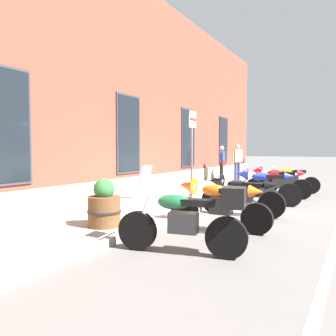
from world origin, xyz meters
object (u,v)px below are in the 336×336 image
object	(u,v)px
motorcycle_black_sport	(238,193)
parking_sign	(192,144)
motorcycle_orange_sport	(215,201)
motorcycle_blue_sport	(262,185)
pedestrian_tan_coat	(237,160)
barrel_planter	(104,207)
motorcycle_green_touring	(187,218)
motorcycle_yellow_naked	(290,180)
pedestrian_blue_top	(222,161)
motorcycle_red_sport	(275,181)

from	to	relation	value
motorcycle_black_sport	parking_sign	size ratio (longest dim) A/B	0.82
motorcycle_orange_sport	motorcycle_blue_sport	size ratio (longest dim) A/B	1.07
motorcycle_orange_sport	pedestrian_tan_coat	distance (m)	9.81
motorcycle_black_sport	barrel_planter	size ratio (longest dim) A/B	2.25
motorcycle_green_touring	motorcycle_black_sport	distance (m)	3.40
motorcycle_yellow_naked	pedestrian_tan_coat	world-z (taller)	pedestrian_tan_coat
motorcycle_blue_sport	pedestrian_blue_top	xyz separation A→B (m)	(5.22, 3.20, 0.47)
motorcycle_yellow_naked	parking_sign	xyz separation A→B (m)	(-4.77, 1.72, 1.28)
motorcycle_green_touring	parking_sign	xyz separation A→B (m)	(3.67, 1.70, 1.20)
motorcycle_red_sport	pedestrian_tan_coat	bearing A→B (deg)	32.15
pedestrian_tan_coat	barrel_planter	size ratio (longest dim) A/B	1.88
motorcycle_black_sport	motorcycle_red_sport	distance (m)	3.44
pedestrian_blue_top	pedestrian_tan_coat	size ratio (longest dim) A/B	0.95
motorcycle_orange_sport	motorcycle_green_touring	bearing A→B (deg)	-171.56
motorcycle_orange_sport	motorcycle_yellow_naked	distance (m)	6.71
motorcycle_yellow_naked	barrel_planter	xyz separation A→B (m)	(-8.06, 1.98, 0.03)
motorcycle_yellow_naked	pedestrian_blue_top	world-z (taller)	pedestrian_blue_top
motorcycle_green_touring	motorcycle_blue_sport	xyz separation A→B (m)	(5.09, 0.16, 0.02)
motorcycle_red_sport	pedestrian_tan_coat	world-z (taller)	pedestrian_tan_coat
motorcycle_orange_sport	parking_sign	bearing A→B (deg)	36.70
motorcycle_orange_sport	parking_sign	xyz separation A→B (m)	(1.94, 1.44, 1.20)
motorcycle_green_touring	motorcycle_yellow_naked	world-z (taller)	motorcycle_green_touring
motorcycle_black_sport	motorcycle_blue_sport	xyz separation A→B (m)	(1.70, -0.14, 0.03)
motorcycle_red_sport	barrel_planter	distance (m)	6.69
motorcycle_black_sport	barrel_planter	world-z (taller)	barrel_planter
pedestrian_tan_coat	barrel_planter	xyz separation A→B (m)	(-10.79, -0.93, -0.59)
motorcycle_green_touring	pedestrian_tan_coat	bearing A→B (deg)	14.51
motorcycle_green_touring	motorcycle_yellow_naked	xyz separation A→B (m)	(8.43, -0.02, -0.08)
parking_sign	motorcycle_green_touring	bearing A→B (deg)	-155.13
motorcycle_orange_sport	barrel_planter	distance (m)	2.18
motorcycle_blue_sport	barrel_planter	bearing A→B (deg)	159.14
motorcycle_green_touring	motorcycle_blue_sport	world-z (taller)	motorcycle_green_touring
pedestrian_blue_top	barrel_planter	bearing A→B (deg)	-171.93
motorcycle_green_touring	motorcycle_black_sport	size ratio (longest dim) A/B	0.98
motorcycle_black_sport	pedestrian_tan_coat	distance (m)	8.22
parking_sign	motorcycle_black_sport	bearing A→B (deg)	-101.51
motorcycle_orange_sport	motorcycle_red_sport	xyz separation A→B (m)	(5.09, -0.10, 0.01)
motorcycle_red_sport	motorcycle_orange_sport	bearing A→B (deg)	178.92
pedestrian_tan_coat	motorcycle_yellow_naked	bearing A→B (deg)	-133.19
motorcycle_red_sport	barrel_planter	xyz separation A→B (m)	(-6.45, 1.80, -0.06)
motorcycle_green_touring	pedestrian_tan_coat	world-z (taller)	pedestrian_tan_coat
motorcycle_green_touring	motorcycle_blue_sport	bearing A→B (deg)	1.83
motorcycle_black_sport	pedestrian_tan_coat	bearing A→B (deg)	18.38
motorcycle_yellow_naked	pedestrian_blue_top	size ratio (longest dim) A/B	1.23
motorcycle_green_touring	barrel_planter	xyz separation A→B (m)	(0.38, 1.96, -0.05)
motorcycle_green_touring	pedestrian_blue_top	world-z (taller)	pedestrian_blue_top
pedestrian_blue_top	parking_sign	world-z (taller)	parking_sign
motorcycle_green_touring	parking_sign	distance (m)	4.22
parking_sign	barrel_planter	xyz separation A→B (m)	(-3.29, 0.26, -1.25)
motorcycle_black_sport	pedestrian_tan_coat	size ratio (longest dim) A/B	1.20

